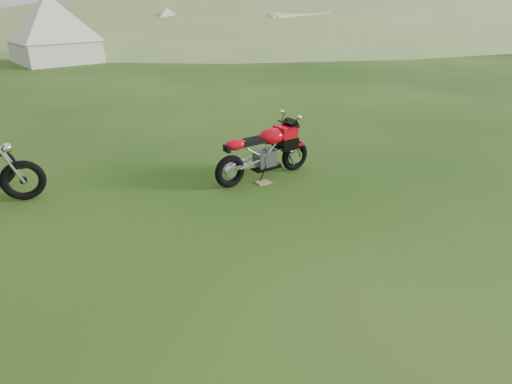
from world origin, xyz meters
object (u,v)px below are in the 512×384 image
plywood_board (263,182)px  tent_mid (169,27)px  sport_motorcycle (264,148)px  tent_left (52,31)px  caravan (297,30)px

plywood_board → tent_mid: tent_mid is taller
sport_motorcycle → tent_left: 17.48m
tent_left → plywood_board: bearing=-98.0°
tent_mid → caravan: size_ratio=0.65×
tent_mid → sport_motorcycle: bearing=-97.4°
caravan → tent_mid: bearing=161.4°
plywood_board → caravan: bearing=56.2°
tent_left → tent_mid: size_ratio=1.18×
sport_motorcycle → tent_mid: (4.79, 21.07, 0.68)m
sport_motorcycle → tent_mid: 21.62m
plywood_board → tent_left: 17.69m
plywood_board → tent_left: size_ratio=0.07×
tent_mid → plywood_board: bearing=-97.6°
tent_left → caravan: 14.04m
sport_motorcycle → tent_mid: tent_mid is taller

